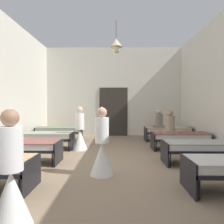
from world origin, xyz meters
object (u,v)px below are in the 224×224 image
Objects in this scene: bed_left_row_3 at (46,136)px; bed_right_row_3 at (180,137)px; bed_right_row_2 at (201,147)px; nurse_mid_aisle at (11,185)px; bed_right_row_4 at (167,131)px; nurse_near_aisle at (102,151)px; bed_left_row_4 at (59,130)px; patient_seated_secondary at (170,124)px; bed_left_row_2 at (23,146)px; patient_seated_primary at (159,120)px; nurse_far_aisle at (80,134)px.

bed_left_row_3 and bed_right_row_3 have the same top height.
bed_right_row_2 is 1.28× the size of nurse_mid_aisle.
nurse_near_aisle reaches higher than bed_right_row_4.
patient_seated_secondary is at bearing -23.19° from bed_left_row_4.
bed_right_row_2 is 1.00× the size of bed_right_row_3.
bed_right_row_3 is 1.28× the size of nurse_mid_aisle.
bed_left_row_2 and bed_left_row_3 have the same top height.
patient_seated_primary reaches higher than bed_left_row_4.
bed_left_row_4 is at bearing 156.81° from patient_seated_secondary.
bed_left_row_4 is at bearing 180.00° from bed_right_row_4.
bed_right_row_3 is 1.28× the size of nurse_near_aisle.
nurse_far_aisle is at bearing -147.57° from patient_seated_primary.
nurse_far_aisle is (1.20, -1.91, 0.09)m from bed_left_row_4.
bed_right_row_3 is 1.00× the size of bed_left_row_4.
bed_left_row_3 is 2.38× the size of patient_seated_primary.
nurse_far_aisle is at bearing -150.87° from bed_right_row_4.
patient_seated_primary is at bearing 172.78° from bed_right_row_4.
bed_left_row_3 is 4.96m from bed_right_row_4.
nurse_far_aisle reaches higher than bed_right_row_3.
bed_left_row_3 and bed_left_row_4 have the same top height.
nurse_far_aisle reaches higher than patient_seated_secondary.
nurse_far_aisle reaches higher than bed_right_row_4.
bed_left_row_4 is at bearing 90.00° from bed_left_row_3.
bed_left_row_4 is at bearing 19.84° from nurse_near_aisle.
bed_left_row_3 is at bearing 6.19° from nurse_mid_aisle.
bed_left_row_3 is at bearing 180.00° from bed_right_row_3.
nurse_mid_aisle is 1.86× the size of patient_seated_secondary.
nurse_near_aisle is at bearing -23.68° from bed_left_row_2.
bed_right_row_2 is at bearing -21.17° from bed_left_row_3.
bed_right_row_3 is 2.38× the size of patient_seated_primary.
bed_left_row_2 is 4.96m from bed_right_row_3.
bed_right_row_2 and bed_right_row_3 have the same top height.
bed_left_row_3 is 1.00× the size of bed_right_row_3.
patient_seated_primary is 1.00× the size of patient_seated_secondary.
patient_seated_secondary is (4.27, 1.75, 0.43)m from bed_left_row_2.
bed_right_row_3 and bed_right_row_4 have the same top height.
bed_right_row_4 is at bearing -35.48° from nurse_mid_aisle.
bed_right_row_4 is at bearing -34.34° from nurse_near_aisle.
nurse_far_aisle is 3.65m from patient_seated_primary.
nurse_near_aisle reaches higher than bed_right_row_2.
bed_left_row_3 is 1.00× the size of bed_right_row_4.
nurse_near_aisle is at bearing -159.52° from bed_right_row_2.
bed_left_row_3 is at bearing -158.83° from bed_right_row_4.
bed_right_row_3 is (0.00, 1.79, 0.00)m from bed_right_row_2.
nurse_mid_aisle reaches higher than bed_right_row_4.
patient_seated_secondary reaches higher than bed_right_row_4.
bed_right_row_2 is 1.28× the size of nurse_near_aisle.
patient_seated_secondary reaches higher than bed_left_row_2.
bed_right_row_3 is at bearing -90.00° from bed_right_row_4.
nurse_far_aisle reaches higher than bed_left_row_3.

